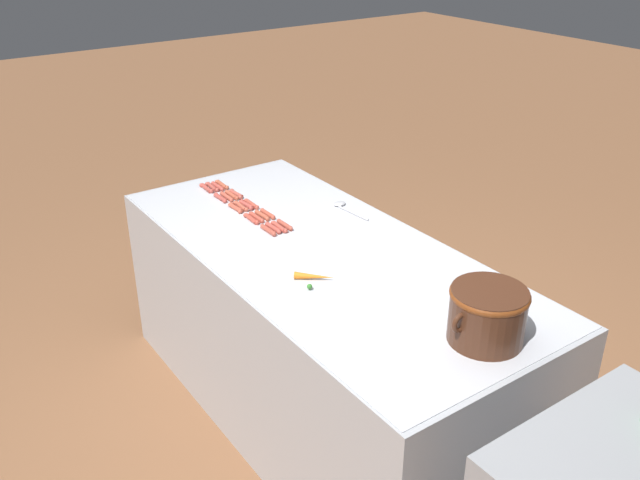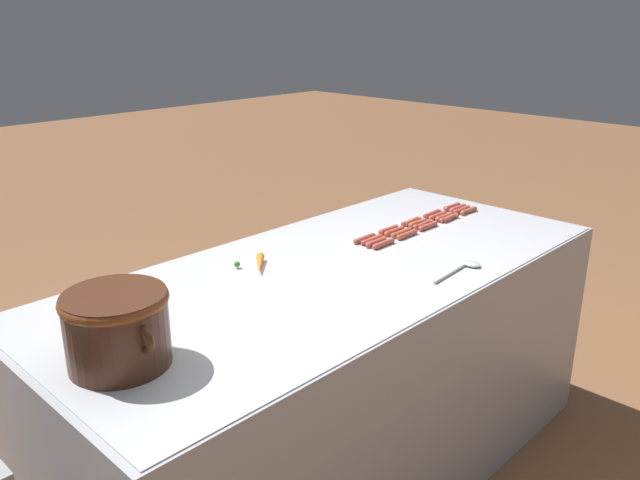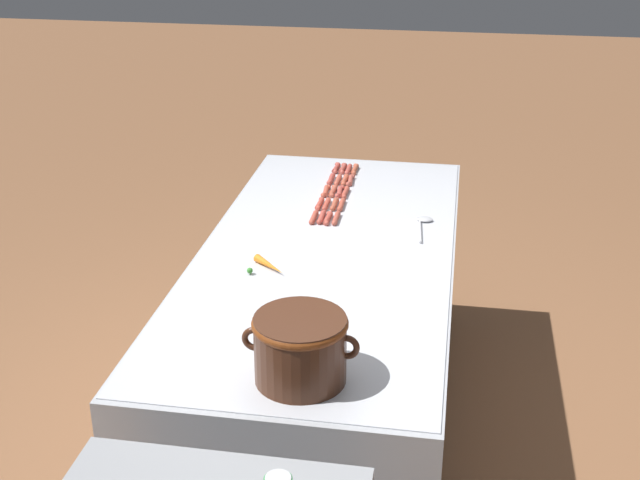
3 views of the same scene
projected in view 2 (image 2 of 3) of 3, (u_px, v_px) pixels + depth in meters
The scene contains 25 objects.
ground_plane at pixel (333, 469), 2.72m from camera, with size 20.00×20.00×0.00m, color brown.
griddle_counter at pixel (334, 374), 2.57m from camera, with size 1.01×2.29×0.92m.
hot_dog_0 at pixel (468, 211), 3.06m from camera, with size 0.03×0.13×0.02m.
hot_dog_1 at pixel (449, 218), 2.95m from camera, with size 0.03×0.13×0.02m.
hot_dog_2 at pixel (428, 226), 2.84m from camera, with size 0.03×0.13×0.02m.
hot_dog_3 at pixel (407, 235), 2.73m from camera, with size 0.03×0.13×0.02m.
hot_dog_4 at pixel (384, 244), 2.62m from camera, with size 0.02×0.13×0.02m.
hot_dog_5 at pixel (462, 210), 3.08m from camera, with size 0.02×0.13×0.02m.
hot_dog_6 at pixel (444, 217), 2.97m from camera, with size 0.03×0.13×0.02m.
hot_dog_7 at pixel (424, 225), 2.86m from camera, with size 0.03×0.13×0.02m.
hot_dog_8 at pixel (401, 233), 2.75m from camera, with size 0.03×0.13×0.02m.
hot_dog_9 at pixel (376, 242), 2.64m from camera, with size 0.03×0.13×0.02m.
hot_dog_10 at pixel (458, 208), 3.10m from camera, with size 0.03×0.13×0.02m.
hot_dog_11 at pixel (438, 216), 2.99m from camera, with size 0.02×0.13×0.02m.
hot_dog_12 at pixel (418, 223), 2.88m from camera, with size 0.03×0.13×0.02m.
hot_dog_13 at pixel (394, 231), 2.77m from camera, with size 0.02×0.13×0.02m.
hot_dog_14 at pixel (372, 240), 2.67m from camera, with size 0.03×0.13×0.02m.
hot_dog_15 at pixel (452, 207), 3.13m from camera, with size 0.03×0.13×0.02m.
hot_dog_16 at pixel (432, 214), 3.02m from camera, with size 0.03×0.13×0.02m.
hot_dog_17 at pixel (411, 222), 2.90m from camera, with size 0.03×0.13×0.02m.
hot_dog_18 at pixel (388, 230), 2.79m from camera, with size 0.03×0.13×0.02m.
hot_dog_19 at pixel (365, 238), 2.68m from camera, with size 0.02×0.13×0.02m.
bean_pot at pixel (117, 325), 1.71m from camera, with size 0.35×0.28×0.21m.
serving_spoon at pixel (465, 267), 2.39m from camera, with size 0.07×0.27×0.02m.
carrot at pixel (258, 264), 2.39m from camera, with size 0.15×0.14×0.03m.
Camera 2 is at (-1.53, 1.65, 1.82)m, focal length 36.17 mm.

